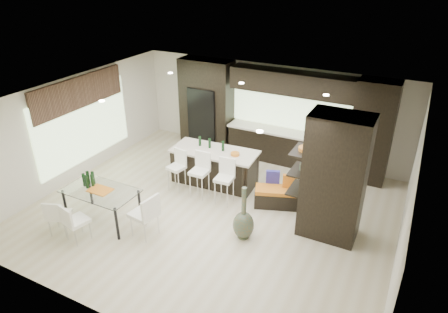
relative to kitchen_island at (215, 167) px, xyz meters
The scene contains 22 objects.
ground 1.41m from the kitchen_island, 64.25° to the right, with size 8.00×8.00×0.00m, color beige.
back_wall 2.53m from the kitchen_island, 75.89° to the left, with size 8.00×0.02×2.70m, color silver.
left_wall 3.73m from the kitchen_island, 160.69° to the right, with size 0.02×7.00×2.70m, color silver.
right_wall 4.82m from the kitchen_island, 14.68° to the right, with size 0.02×7.00×2.70m, color silver.
ceiling 2.61m from the kitchen_island, 64.25° to the right, with size 8.00×7.00×0.02m, color white.
window_left 3.64m from the kitchen_island, 163.54° to the right, with size 0.04×3.20×1.90m, color #B2D199.
window_back 2.77m from the kitchen_island, 62.47° to the left, with size 3.40×0.04×1.20m, color #B2D199.
stone_accent 3.93m from the kitchen_island, 163.40° to the right, with size 0.08×3.00×0.80m, color brown.
ceiling_spots 2.48m from the kitchen_island, 58.64° to the right, with size 4.00×3.00×0.02m, color white.
back_cabinetry 2.42m from the kitchen_island, 61.31° to the left, with size 6.80×0.68×2.70m, color black.
refrigerator 2.38m from the kitchen_island, 124.53° to the left, with size 0.90×0.68×1.90m, color black.
partition_column 3.40m from the kitchen_island, 14.11° to the right, with size 1.20×0.80×2.70m, color black.
kitchen_island is the anchor object (origin of this frame).
stool_left 1.02m from the kitchen_island, 131.48° to the right, with size 0.38×0.38×0.87m, color white.
stool_mid 0.78m from the kitchen_island, 90.00° to the right, with size 0.41×0.41×0.93m, color white.
stool_right 1.03m from the kitchen_island, 48.93° to the right, with size 0.41×0.41×0.92m, color white.
bench 1.95m from the kitchen_island, ahead, with size 1.22×0.47×0.47m, color black.
floor_vase 2.41m from the kitchen_island, 47.27° to the right, with size 0.45×0.45×1.22m, color #3E4733, non-canonical shape.
dining_table 3.00m from the kitchen_island, 117.85° to the right, with size 1.63×0.92×0.78m, color white.
chair_near 3.68m from the kitchen_island, 112.35° to the right, with size 0.43×0.43×0.80m, color white.
chair_far 3.90m from the kitchen_island, 119.33° to the right, with size 0.42×0.42×0.78m, color white.
chair_end 2.66m from the kitchen_island, 95.44° to the right, with size 0.50×0.50×0.93m, color white.
Camera 1 is at (3.80, -6.82, 5.32)m, focal length 32.00 mm.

